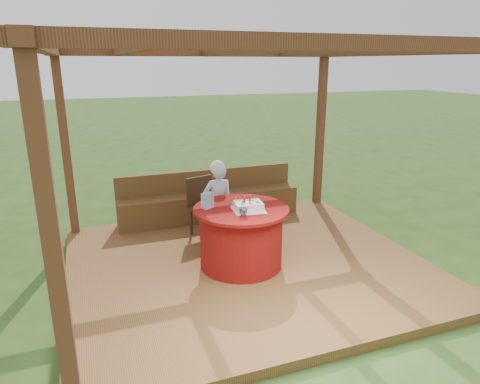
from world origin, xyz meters
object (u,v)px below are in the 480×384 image
(chair, at_px, (204,204))
(elderly_woman, at_px, (218,201))
(table, at_px, (241,236))
(gift_bag, at_px, (208,200))
(birthday_cake, at_px, (248,206))
(drinking_glass, at_px, (243,212))
(bench, at_px, (210,203))

(chair, height_order, elderly_woman, elderly_woman)
(table, xyz_separation_m, chair, (-0.17, 1.17, 0.09))
(gift_bag, bearing_deg, elderly_woman, 38.36)
(elderly_woman, distance_m, birthday_cake, 0.95)
(elderly_woman, bearing_deg, drinking_glass, -91.38)
(table, relative_size, elderly_woman, 0.99)
(bench, xyz_separation_m, birthday_cake, (-0.05, -1.91, 0.57))
(bench, bearing_deg, chair, -113.47)
(chair, xyz_separation_m, gift_bag, (-0.23, -1.04, 0.39))
(bench, distance_m, birthday_cake, 1.99)
(table, height_order, birthday_cake, birthday_cake)
(birthday_cake, bearing_deg, bench, 88.44)
(bench, relative_size, chair, 3.41)
(gift_bag, bearing_deg, birthday_cake, -53.28)
(table, height_order, chair, chair)
(bench, bearing_deg, table, -93.40)
(bench, xyz_separation_m, table, (-0.11, -1.80, 0.13))
(bench, bearing_deg, gift_bag, -106.74)
(chair, bearing_deg, birthday_cake, -80.18)
(bench, distance_m, drinking_glass, 2.17)
(gift_bag, bearing_deg, table, -43.94)
(elderly_woman, xyz_separation_m, birthday_cake, (0.11, -0.92, 0.22))
(chair, distance_m, drinking_glass, 1.50)
(gift_bag, height_order, drinking_glass, gift_bag)
(bench, height_order, elderly_woman, elderly_woman)
(elderly_woman, xyz_separation_m, gift_bag, (-0.34, -0.68, 0.26))
(chair, height_order, birthday_cake, birthday_cake)
(birthday_cake, distance_m, drinking_glass, 0.22)
(elderly_woman, bearing_deg, gift_bag, -116.83)
(chair, bearing_deg, drinking_glass, -86.51)
(birthday_cake, bearing_deg, drinking_glass, -126.13)
(drinking_glass, bearing_deg, bench, 84.96)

